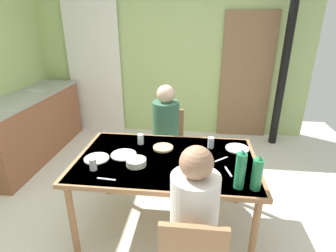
{
  "coord_description": "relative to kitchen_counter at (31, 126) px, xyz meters",
  "views": [
    {
      "loc": [
        0.5,
        -2.14,
        1.88
      ],
      "look_at": [
        0.25,
        0.05,
        0.98
      ],
      "focal_mm": 28.36,
      "sensor_mm": 36.0,
      "label": 1
    }
  ],
  "objects": [
    {
      "name": "chair_far_diner",
      "position": [
        2.01,
        -0.37,
        0.05
      ],
      "size": [
        0.4,
        0.4,
        0.87
      ],
      "rotation": [
        0.0,
        0.0,
        3.14
      ],
      "color": "#A4714A",
      "rests_on": "ground_plane"
    },
    {
      "name": "drinking_glass_by_far_diner",
      "position": [
        2.5,
        -0.95,
        0.33
      ],
      "size": [
        0.06,
        0.06,
        0.11
      ],
      "primitive_type": "cylinder",
      "color": "silver",
      "rests_on": "dining_table"
    },
    {
      "name": "dinner_plate_near_left",
      "position": [
        2.35,
        -1.3,
        0.29
      ],
      "size": [
        0.19,
        0.19,
        0.01
      ],
      "primitive_type": "cylinder",
      "color": "white",
      "rests_on": "dining_table"
    },
    {
      "name": "cutlery_fork_near",
      "position": [
        1.68,
        -1.59,
        0.28
      ],
      "size": [
        0.15,
        0.03,
        0.0
      ],
      "primitive_type": "cube",
      "rotation": [
        0.0,
        0.0,
        3.06
      ],
      "color": "silver",
      "rests_on": "dining_table"
    },
    {
      "name": "drinking_glass_spare_center",
      "position": [
        1.81,
        -0.94,
        0.33
      ],
      "size": [
        0.06,
        0.06,
        0.1
      ],
      "primitive_type": "cylinder",
      "color": "silver",
      "rests_on": "dining_table"
    },
    {
      "name": "dining_table",
      "position": [
        2.1,
        -1.21,
        0.22
      ],
      "size": [
        1.59,
        0.98,
        0.73
      ],
      "color": "#A4714A",
      "rests_on": "ground_plane"
    },
    {
      "name": "drinking_glass_by_near_diner",
      "position": [
        1.53,
        -1.46,
        0.33
      ],
      "size": [
        0.06,
        0.06,
        0.1
      ],
      "primitive_type": "cylinder",
      "color": "silver",
      "rests_on": "dining_table"
    },
    {
      "name": "cutlery_knife_far",
      "position": [
        2.58,
        -1.17,
        0.28
      ],
      "size": [
        0.12,
        0.11,
        0.0
      ],
      "primitive_type": "cube",
      "rotation": [
        0.0,
        0.0,
        0.71
      ],
      "color": "silver",
      "rests_on": "dining_table"
    },
    {
      "name": "cutlery_knife_near",
      "position": [
        2.62,
        -1.37,
        0.28
      ],
      "size": [
        0.05,
        0.15,
        0.0
      ],
      "primitive_type": "cube",
      "rotation": [
        0.0,
        0.0,
        4.96
      ],
      "color": "silver",
      "rests_on": "dining_table"
    },
    {
      "name": "wall_back",
      "position": [
        1.85,
        1.18,
        0.9
      ],
      "size": [
        4.56,
        0.1,
        2.69
      ],
      "primitive_type": "cube",
      "color": "#ADC779",
      "rests_on": "ground_plane"
    },
    {
      "name": "stove_pipe_column",
      "position": [
        3.6,
        0.83,
        0.9
      ],
      "size": [
        0.12,
        0.12,
        2.69
      ],
      "primitive_type": "cylinder",
      "color": "black",
      "rests_on": "ground_plane"
    },
    {
      "name": "person_far_diner",
      "position": [
        2.01,
        -0.5,
        0.33
      ],
      "size": [
        0.3,
        0.37,
        0.77
      ],
      "rotation": [
        0.0,
        0.0,
        3.14
      ],
      "color": "#415E49",
      "rests_on": "ground_plane"
    },
    {
      "name": "water_bottle_green_far",
      "position": [
        2.68,
        -1.58,
        0.43
      ],
      "size": [
        0.08,
        0.08,
        0.31
      ],
      "color": "#22804E",
      "rests_on": "dining_table"
    },
    {
      "name": "dinner_plate_near_right",
      "position": [
        1.49,
        -1.29,
        0.29
      ],
      "size": [
        0.22,
        0.22,
        0.01
      ],
      "primitive_type": "cylinder",
      "color": "white",
      "rests_on": "dining_table"
    },
    {
      "name": "bread_plate_sliced",
      "position": [
        2.05,
        -1.02,
        0.29
      ],
      "size": [
        0.19,
        0.19,
        0.02
      ],
      "primitive_type": "cylinder",
      "color": "#DBB77A",
      "rests_on": "dining_table"
    },
    {
      "name": "curtain_panel",
      "position": [
        0.61,
        1.08,
        0.68
      ],
      "size": [
        0.9,
        0.03,
        2.26
      ],
      "primitive_type": "cube",
      "color": "white",
      "rests_on": "ground_plane"
    },
    {
      "name": "door_wooden",
      "position": [
        3.12,
        1.1,
        0.55
      ],
      "size": [
        0.8,
        0.05,
        2.0
      ],
      "primitive_type": "cube",
      "color": "olive",
      "rests_on": "ground_plane"
    },
    {
      "name": "person_near_diner",
      "position": [
        2.36,
        -1.92,
        0.33
      ],
      "size": [
        0.3,
        0.37,
        0.77
      ],
      "color": "silver",
      "rests_on": "ground_plane"
    },
    {
      "name": "serving_bowl_center",
      "position": [
        1.86,
        -1.35,
        0.31
      ],
      "size": [
        0.17,
        0.17,
        0.05
      ],
      "primitive_type": "cylinder",
      "color": "silver",
      "rests_on": "dining_table"
    },
    {
      "name": "kitchen_counter",
      "position": [
        0.0,
        0.0,
        0.0
      ],
      "size": [
        0.61,
        1.99,
        0.91
      ],
      "color": "brown",
      "rests_on": "ground_plane"
    },
    {
      "name": "water_bottle_green_near",
      "position": [
        2.79,
        -1.59,
        0.41
      ],
      "size": [
        0.08,
        0.08,
        0.28
      ],
      "color": "#247E48",
      "rests_on": "dining_table"
    },
    {
      "name": "dinner_plate_far_side",
      "position": [
        1.71,
        -1.2,
        0.29
      ],
      "size": [
        0.23,
        0.23,
        0.01
      ],
      "primitive_type": "cylinder",
      "color": "white",
      "rests_on": "dining_table"
    },
    {
      "name": "ground_plane",
      "position": [
        1.85,
        -1.12,
        -0.45
      ],
      "size": [
        5.97,
        5.97,
        0.0
      ],
      "primitive_type": "plane",
      "color": "silver"
    },
    {
      "name": "dinner_plate_far_center",
      "position": [
        2.75,
        -0.95,
        0.29
      ],
      "size": [
        0.22,
        0.22,
        0.01
      ],
      "primitive_type": "cylinder",
      "color": "white",
      "rests_on": "dining_table"
    }
  ]
}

